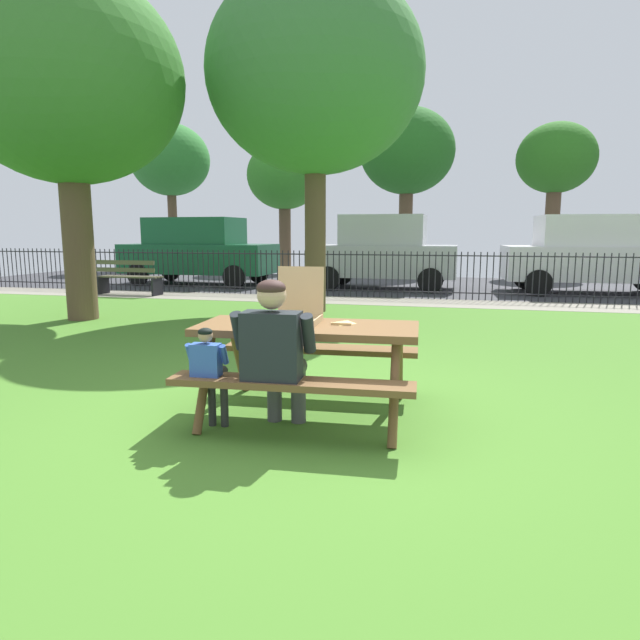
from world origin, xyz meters
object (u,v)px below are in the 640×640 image
Objects in this scene: pizza_box_open at (297,312)px; far_tree_midleft at (284,177)px; adult_at_table at (275,351)px; picnic_table_foreground at (307,345)px; pizza_slice_on_table at (343,323)px; tree_midground_right at (315,75)px; far_tree_midright at (556,161)px; parked_car_far_left at (198,250)px; parked_car_center at (596,253)px; child_at_table at (210,369)px; far_tree_center at (407,153)px; far_tree_left at (170,161)px; park_bench_left at (129,278)px; parked_car_left at (383,251)px; tree_near_table at (67,80)px.

pizza_box_open is 17.28m from far_tree_midleft.
picnic_table_foreground is at bearing 77.69° from adult_at_table.
pizza_slice_on_table is 0.19× the size of adult_at_table.
tree_midground_right reaches higher than far_tree_midright.
picnic_table_foreground is 1.57× the size of adult_at_table.
tree_midground_right is (-1.29, 6.43, 3.69)m from adult_at_table.
parked_car_far_left is at bearing 119.87° from pizza_box_open.
tree_midground_right is 8.29m from parked_car_center.
picnic_table_foreground is 0.35m from pizza_slice_on_table.
parked_car_far_left reaches higher than picnic_table_foreground.
far_tree_center is (0.06, 16.95, 3.88)m from child_at_table.
far_tree_midleft is at bearing 0.00° from far_tree_left.
pizza_box_open reaches higher than park_bench_left.
park_bench_left is 0.36× the size of parked_car_far_left.
parked_car_center is at bearing -48.51° from far_tree_center.
adult_at_table is at bearing -87.18° from parked_car_left.
adult_at_table is 11.05m from parked_car_left.
pizza_box_open is at bearing -87.08° from parked_car_left.
parked_car_center is (5.28, -0.00, -0.01)m from parked_car_left.
parked_car_left reaches higher than picnic_table_foreground.
adult_at_table is (-0.39, -0.64, -0.12)m from pizza_slice_on_table.
tree_midground_right reaches higher than picnic_table_foreground.
far_tree_left reaches higher than child_at_table.
park_bench_left is 3.03m from parked_car_far_left.
far_tree_center reaches higher than parked_car_left.
pizza_box_open is 12.01m from parked_car_far_left.
tree_near_table reaches higher than park_bench_left.
child_at_table is 0.19× the size of parked_car_center.
parked_car_far_left is 1.00× the size of parked_car_center.
park_bench_left is at bearing 130.64° from pizza_box_open.
far_tree_midright reaches higher than pizza_box_open.
pizza_box_open is at bearing -114.53° from parked_car_center.
park_bench_left is at bearing 130.74° from picnic_table_foreground.
park_bench_left is (-6.81, 7.45, -0.36)m from pizza_slice_on_table.
parked_car_far_left is at bearing 135.55° from tree_midground_right.
far_tree_center is (0.10, 5.86, 3.37)m from parked_car_left.
far_tree_left reaches higher than far_tree_midleft.
parked_car_far_left is 8.74m from far_tree_center.
far_tree_left is at bearing 180.00° from far_tree_midright.
pizza_box_open is (-0.12, 0.12, 0.26)m from picnic_table_foreground.
adult_at_table is 0.30× the size of parked_car_left.
tree_midground_right is at bearing -99.24° from parked_car_left.
picnic_table_foreground is at bearing -49.26° from park_bench_left.
parked_car_left is at bearing -0.01° from parked_car_far_left.
child_at_table is at bearing -45.17° from tree_near_table.
far_tree_left is at bearing 148.07° from parked_car_left.
parked_car_far_left is (-5.49, 11.09, 0.50)m from child_at_table.
far_tree_midleft is (4.82, 0.00, -0.74)m from far_tree_left.
park_bench_left is at bearing 110.85° from tree_near_table.
far_tree_center is (-0.44, 16.89, 3.72)m from adult_at_table.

